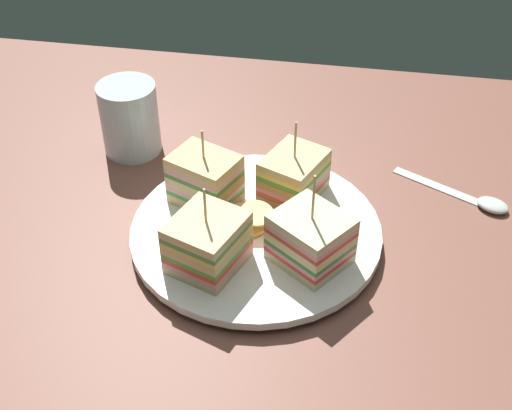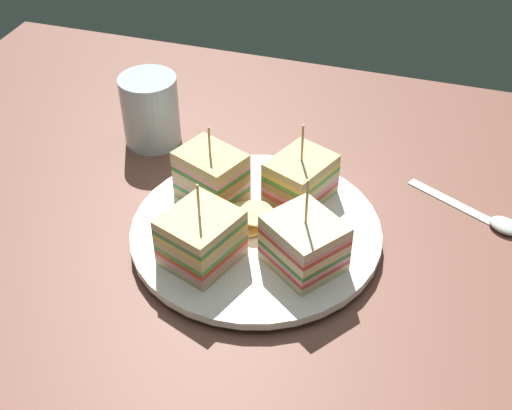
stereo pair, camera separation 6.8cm
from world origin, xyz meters
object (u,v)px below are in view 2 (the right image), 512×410
object	(u,v)px
sandwich_wedge_0	(300,179)
sandwich_wedge_2	(201,238)
plate	(256,232)
spoon	(490,219)
sandwich_wedge_1	(211,176)
chip_pile	(244,219)
sandwich_wedge_3	(304,243)
drinking_glass	(151,115)

from	to	relation	value
sandwich_wedge_0	sandwich_wedge_2	distance (cm)	13.91
plate	spoon	distance (cm)	25.42
sandwich_wedge_1	chip_pile	xyz separation A→B (cm)	(-4.85, 3.59, -1.92)
sandwich_wedge_1	chip_pile	size ratio (longest dim) A/B	1.20
sandwich_wedge_2	spoon	xyz separation A→B (cm)	(-26.91, -16.14, -3.92)
plate	spoon	xyz separation A→B (cm)	(-23.28, -10.19, -0.58)
sandwich_wedge_1	spoon	distance (cm)	30.37
sandwich_wedge_0	sandwich_wedge_3	size ratio (longest dim) A/B	0.90
sandwich_wedge_2	chip_pile	distance (cm)	6.53
plate	drinking_glass	size ratio (longest dim) A/B	2.95
sandwich_wedge_3	drinking_glass	size ratio (longest dim) A/B	1.16
spoon	drinking_glass	xyz separation A→B (cm)	(41.04, -3.46, 3.37)
chip_pile	sandwich_wedge_1	bearing A→B (deg)	-36.48
sandwich_wedge_2	drinking_glass	bearing A→B (deg)	56.28
sandwich_wedge_0	drinking_glass	size ratio (longest dim) A/B	1.04
sandwich_wedge_2	sandwich_wedge_1	bearing A→B (deg)	34.98
chip_pile	spoon	distance (cm)	26.66
sandwich_wedge_2	chip_pile	world-z (taller)	sandwich_wedge_2
chip_pile	drinking_glass	world-z (taller)	drinking_glass
plate	chip_pile	size ratio (longest dim) A/B	3.46
plate	sandwich_wedge_3	distance (cm)	7.69
chip_pile	drinking_glass	size ratio (longest dim) A/B	0.85
chip_pile	spoon	size ratio (longest dim) A/B	0.57
spoon	chip_pile	bearing A→B (deg)	-130.19
sandwich_wedge_1	sandwich_wedge_3	bearing A→B (deg)	-7.65
spoon	sandwich_wedge_2	bearing A→B (deg)	-122.15
sandwich_wedge_2	sandwich_wedge_3	distance (cm)	9.82
sandwich_wedge_1	sandwich_wedge_2	xyz separation A→B (cm)	(-2.43, 9.38, -0.13)
sandwich_wedge_2	spoon	size ratio (longest dim) A/B	0.70
sandwich_wedge_0	drinking_glass	distance (cm)	22.03
sandwich_wedge_1	drinking_glass	bearing A→B (deg)	161.84
sandwich_wedge_2	spoon	bearing A→B (deg)	-38.57
plate	sandwich_wedge_2	xyz separation A→B (cm)	(3.63, 5.95, 3.34)
sandwich_wedge_1	sandwich_wedge_2	distance (cm)	9.69
sandwich_wedge_3	chip_pile	xyz separation A→B (cm)	(7.13, -3.50, -1.72)
sandwich_wedge_1	spoon	world-z (taller)	sandwich_wedge_1
plate	spoon	world-z (taller)	plate
sandwich_wedge_1	spoon	bearing A→B (deg)	35.94
sandwich_wedge_3	sandwich_wedge_2	bearing A→B (deg)	49.46
sandwich_wedge_1	drinking_glass	world-z (taller)	sandwich_wedge_1
sandwich_wedge_0	sandwich_wedge_1	xyz separation A→B (cm)	(9.05, 2.86, 0.39)
sandwich_wedge_0	sandwich_wedge_2	xyz separation A→B (cm)	(6.62, 12.23, 0.26)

